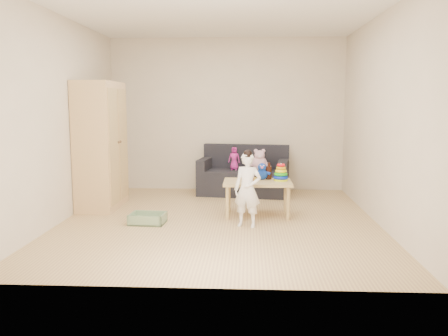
# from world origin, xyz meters

# --- Properties ---
(room) EXTENTS (4.50, 4.50, 4.50)m
(room) POSITION_xyz_m (0.00, 0.00, 1.30)
(room) COLOR tan
(room) RESTS_ON ground
(wardrobe) EXTENTS (0.50, 1.00, 1.80)m
(wardrobe) POSITION_xyz_m (-1.74, 0.72, 0.90)
(wardrobe) COLOR tan
(wardrobe) RESTS_ON ground
(sofa) EXTENTS (1.53, 0.91, 0.41)m
(sofa) POSITION_xyz_m (0.30, 1.78, 0.20)
(sofa) COLOR black
(sofa) RESTS_ON ground
(play_table) EXTENTS (0.90, 0.57, 0.47)m
(play_table) POSITION_xyz_m (0.50, 0.29, 0.24)
(play_table) COLOR tan
(play_table) RESTS_ON ground
(storage_bin) EXTENTS (0.45, 0.35, 0.13)m
(storage_bin) POSITION_xyz_m (-0.89, -0.19, 0.06)
(storage_bin) COLOR gray
(storage_bin) RESTS_ON ground
(toddler) EXTENTS (0.38, 0.30, 0.90)m
(toddler) POSITION_xyz_m (0.36, -0.27, 0.45)
(toddler) COLOR white
(toddler) RESTS_ON ground
(pink_bear) EXTENTS (0.29, 0.26, 0.30)m
(pink_bear) POSITION_xyz_m (0.55, 1.73, 0.56)
(pink_bear) COLOR #F3B3CB
(pink_bear) RESTS_ON sofa
(doll) EXTENTS (0.21, 0.16, 0.37)m
(doll) POSITION_xyz_m (0.14, 1.79, 0.59)
(doll) COLOR #B72289
(doll) RESTS_ON sofa
(ring_stacker) EXTENTS (0.20, 0.20, 0.23)m
(ring_stacker) POSITION_xyz_m (0.81, 0.34, 0.56)
(ring_stacker) COLOR #D4EF0C
(ring_stacker) RESTS_ON play_table
(brown_bottle) EXTENTS (0.08, 0.08, 0.23)m
(brown_bottle) POSITION_xyz_m (0.65, 0.46, 0.57)
(brown_bottle) COLOR black
(brown_bottle) RESTS_ON play_table
(blue_plush) EXTENTS (0.22, 0.20, 0.23)m
(blue_plush) POSITION_xyz_m (0.56, 0.42, 0.59)
(blue_plush) COLOR #153FBD
(blue_plush) RESTS_ON play_table
(wooden_figure) EXTENTS (0.05, 0.04, 0.11)m
(wooden_figure) POSITION_xyz_m (0.43, 0.25, 0.52)
(wooden_figure) COLOR brown
(wooden_figure) RESTS_ON play_table
(yellow_book) EXTENTS (0.26, 0.26, 0.02)m
(yellow_book) POSITION_xyz_m (0.40, 0.39, 0.48)
(yellow_book) COLOR #CB9315
(yellow_book) RESTS_ON play_table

